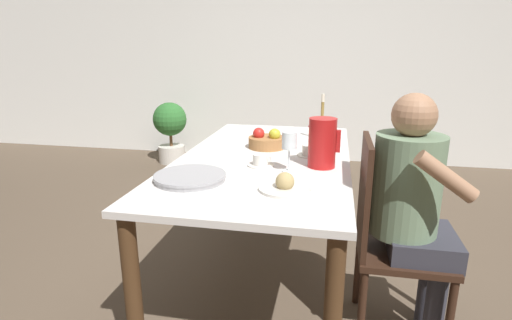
{
  "coord_description": "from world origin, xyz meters",
  "views": [
    {
      "loc": [
        0.37,
        -2.12,
        1.36
      ],
      "look_at": [
        0.0,
        -0.27,
        0.82
      ],
      "focal_mm": 28.0,
      "sensor_mm": 36.0,
      "label": 1
    }
  ],
  "objects": [
    {
      "name": "candlestick_tall",
      "position": [
        0.29,
        0.47,
        0.89
      ],
      "size": [
        0.06,
        0.06,
        0.3
      ],
      "color": "olive",
      "rests_on": "dining_table"
    },
    {
      "name": "wine_glass_water",
      "position": [
        0.16,
        -0.26,
        0.92
      ],
      "size": [
        0.07,
        0.07,
        0.2
      ],
      "color": "white",
      "rests_on": "dining_table"
    },
    {
      "name": "ground_plane",
      "position": [
        0.0,
        0.0,
        0.0
      ],
      "size": [
        20.0,
        20.0,
        0.0
      ],
      "primitive_type": "plane",
      "color": "brown"
    },
    {
      "name": "potted_plant",
      "position": [
        -1.56,
        2.3,
        0.43
      ],
      "size": [
        0.4,
        0.4,
        0.73
      ],
      "color": "beige",
      "rests_on": "ground_plane"
    },
    {
      "name": "teacup_near_person",
      "position": [
        0.01,
        -0.2,
        0.8
      ],
      "size": [
        0.14,
        0.14,
        0.06
      ],
      "color": "silver",
      "rests_on": "dining_table"
    },
    {
      "name": "serving_tray",
      "position": [
        -0.26,
        -0.49,
        0.79
      ],
      "size": [
        0.33,
        0.33,
        0.03
      ],
      "color": "#9E9EA3",
      "rests_on": "dining_table"
    },
    {
      "name": "person_seated",
      "position": [
        0.73,
        -0.34,
        0.69
      ],
      "size": [
        0.39,
        0.41,
        1.17
      ],
      "rotation": [
        0.0,
        0.0,
        -1.57
      ],
      "color": "#33333D",
      "rests_on": "ground_plane"
    },
    {
      "name": "teacup_across",
      "position": [
        0.24,
        0.05,
        0.8
      ],
      "size": [
        0.14,
        0.14,
        0.06
      ],
      "color": "silver",
      "rests_on": "dining_table"
    },
    {
      "name": "wall_back",
      "position": [
        0.0,
        2.8,
        1.3
      ],
      "size": [
        10.0,
        0.06,
        2.6
      ],
      "color": "white",
      "rests_on": "ground_plane"
    },
    {
      "name": "dining_table",
      "position": [
        0.0,
        0.0,
        0.67
      ],
      "size": [
        0.92,
        1.78,
        0.77
      ],
      "color": "silver",
      "rests_on": "ground_plane"
    },
    {
      "name": "chair_person_side",
      "position": [
        0.64,
        -0.32,
        0.5
      ],
      "size": [
        0.42,
        0.42,
        0.96
      ],
      "rotation": [
        0.0,
        0.0,
        -1.57
      ],
      "color": "#331E14",
      "rests_on": "ground_plane"
    },
    {
      "name": "bread_plate",
      "position": [
        0.18,
        -0.53,
        0.79
      ],
      "size": [
        0.23,
        0.23,
        0.08
      ],
      "color": "silver",
      "rests_on": "dining_table"
    },
    {
      "name": "red_pitcher",
      "position": [
        0.31,
        -0.15,
        0.9
      ],
      "size": [
        0.16,
        0.14,
        0.25
      ],
      "color": "red",
      "rests_on": "dining_table"
    },
    {
      "name": "fruit_bowl",
      "position": [
        -0.02,
        0.19,
        0.81
      ],
      "size": [
        0.22,
        0.22,
        0.12
      ],
      "color": "#9E6B3D",
      "rests_on": "dining_table"
    }
  ]
}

